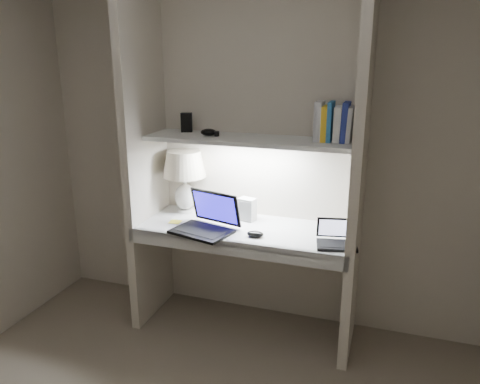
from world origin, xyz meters
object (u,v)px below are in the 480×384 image
at_px(book_row, 334,123).
at_px(laptop_main, 207,222).
at_px(laptop_netbook, 336,239).
at_px(table_lamp, 185,171).
at_px(speaker, 247,209).

bearing_deg(book_row, laptop_main, -159.38).
distance_m(laptop_netbook, book_row, 0.73).
height_order(table_lamp, book_row, book_row).
distance_m(laptop_main, speaker, 0.33).
relative_size(laptop_main, laptop_netbook, 1.61).
xyz_separation_m(laptop_main, laptop_netbook, (0.85, 0.03, -0.02)).
height_order(laptop_main, book_row, book_row).
bearing_deg(laptop_netbook, book_row, 98.01).
xyz_separation_m(laptop_netbook, speaker, (-0.65, 0.24, 0.04)).
bearing_deg(laptop_main, laptop_netbook, 16.55).
relative_size(laptop_netbook, book_row, 1.11).
bearing_deg(laptop_main, book_row, 35.37).
height_order(laptop_netbook, book_row, book_row).
height_order(laptop_netbook, speaker, speaker).
height_order(table_lamp, speaker, table_lamp).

